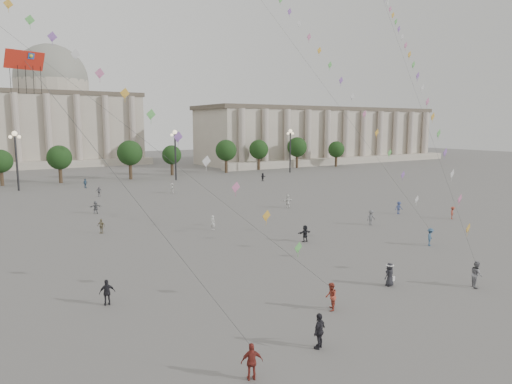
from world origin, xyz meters
TOP-DOWN VIEW (x-y plane):
  - ground at (0.00, 0.00)m, footprint 360.00×360.00m
  - hall_east at (75.00, 93.89)m, footprint 84.00×26.22m
  - hall_central at (0.00, 129.22)m, footprint 48.30×34.30m
  - tree_row at (0.00, 78.00)m, footprint 137.12×5.12m
  - lamp_post_mid_west at (-15.00, 70.00)m, footprint 2.00×0.90m
  - lamp_post_mid_east at (15.00, 70.00)m, footprint 2.00×0.90m
  - lamp_post_far_east at (45.00, 70.00)m, footprint 2.00×0.90m
  - person_crowd_0 at (-4.09, 67.33)m, footprint 1.07×0.98m
  - person_crowd_3 at (6.54, 14.24)m, footprint 1.59×0.53m
  - person_crowd_4 at (7.36, 52.61)m, footprint 1.07×1.73m
  - person_crowd_6 at (17.90, 16.29)m, footprint 1.21×0.75m
  - person_crowd_7 at (16.16, 30.69)m, footprint 1.79×0.61m
  - person_crowd_8 at (29.23, 13.47)m, footprint 1.18×1.02m
  - person_crowd_9 at (30.04, 59.08)m, footprint 1.63×1.13m
  - person_crowd_12 at (-8.08, 40.70)m, footprint 1.64×0.81m
  - person_crowd_13 at (0.95, 23.84)m, footprint 0.58×0.71m
  - person_crowd_14 at (26.07, 19.27)m, footprint 1.21×0.90m
  - person_crowd_16 at (-4.32, 55.34)m, footprint 1.03×0.52m
  - person_crowd_19 at (-10.11, 28.78)m, footprint 0.90×0.98m
  - tourist_0 at (-11.06, -4.52)m, footprint 1.13×0.76m
  - tourist_1 at (-14.54, 8.03)m, footprint 1.05×0.51m
  - tourist_4 at (-6.48, -3.81)m, footprint 1.23×0.92m
  - kite_flyer_0 at (-2.64, -0.31)m, footprint 1.09×1.11m
  - kite_flyer_1 at (16.02, 6.60)m, footprint 1.30×1.15m
  - kite_flyer_2 at (9.14, -2.64)m, footprint 1.17×1.20m
  - hat_person at (3.97, 0.84)m, footprint 0.90×0.65m
  - dragon_kite at (-18.28, 8.49)m, footprint 4.79×7.19m
  - kite_train_east at (25.25, 18.96)m, footprint 30.49×40.13m

SIDE VIEW (x-z plane):
  - ground at x=0.00m, z-range 0.00..0.00m
  - person_crowd_8 at x=29.23m, z-range 0.00..1.59m
  - person_crowd_19 at x=-10.11m, z-range 0.00..1.61m
  - person_crowd_13 at x=0.95m, z-range 0.00..1.67m
  - person_crowd_14 at x=26.07m, z-range 0.00..1.67m
  - person_crowd_16 at x=-4.32m, z-range 0.00..1.68m
  - person_crowd_9 at x=30.04m, z-range 0.00..1.69m
  - person_crowd_12 at x=-8.08m, z-range 0.00..1.70m
  - person_crowd_3 at x=6.54m, z-range 0.00..1.70m
  - tourist_1 at x=-14.54m, z-range 0.00..1.72m
  - kite_flyer_1 at x=16.02m, z-range 0.00..1.74m
  - person_crowd_0 at x=-4.09m, z-range 0.00..1.76m
  - tourist_0 at x=-11.06m, z-range 0.00..1.78m
  - person_crowd_4 at x=7.36m, z-range 0.00..1.78m
  - hat_person at x=3.97m, z-range 0.04..1.76m
  - person_crowd_6 at x=17.90m, z-range 0.00..1.80m
  - kite_flyer_0 at x=-2.64m, z-range 0.00..1.80m
  - person_crowd_7 at x=16.16m, z-range 0.00..1.91m
  - tourist_4 at x=-6.48m, z-range 0.00..1.94m
  - kite_flyer_2 at x=9.14m, z-range 0.00..1.94m
  - tree_row at x=0.00m, z-range 1.39..9.39m
  - lamp_post_mid_west at x=-15.00m, z-range 2.03..12.68m
  - lamp_post_mid_east at x=15.00m, z-range 2.03..12.68m
  - lamp_post_far_east at x=45.00m, z-range 2.03..12.68m
  - hall_east at x=75.00m, z-range -0.17..17.03m
  - hall_central at x=0.00m, z-range -3.52..31.98m
  - dragon_kite at x=-18.28m, z-range 4.36..24.76m
  - kite_train_east at x=25.25m, z-range -10.12..52.92m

